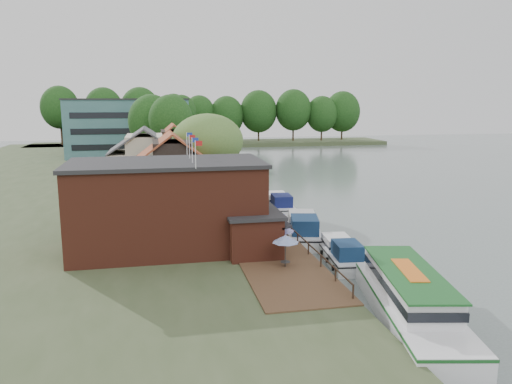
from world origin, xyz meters
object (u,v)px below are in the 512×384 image
cottage_c (174,153)px  umbrella_3 (274,222)px  umbrella_4 (256,214)px  cruiser_2 (279,202)px  umbrella_6 (246,201)px  cruiser_0 (341,250)px  hotel_block (129,127)px  cruiser_1 (303,226)px  pub (192,204)px  cottage_a (172,172)px  tour_boat (412,297)px  umbrella_2 (267,230)px  umbrella_5 (247,205)px  willow (208,157)px  cottage_b (145,161)px  swan (389,293)px  umbrella_1 (281,239)px  umbrella_0 (285,251)px

cottage_c → umbrella_3: bearing=-76.9°
umbrella_4 → cruiser_2: size_ratio=0.25×
umbrella_3 → cruiser_2: 14.58m
umbrella_6 → cruiser_0: size_ratio=0.27×
hotel_block → cruiser_0: 77.09m
cruiser_1 → cruiser_2: (0.70, 12.09, -0.15)m
pub → cruiser_2: bearing=54.7°
cottage_c → umbrella_3: 32.89m
cottage_a → tour_boat: 32.36m
umbrella_6 → cruiser_1: umbrella_6 is taller
umbrella_4 → umbrella_6: size_ratio=0.99×
umbrella_2 → cruiser_0: (5.50, -2.87, -1.22)m
umbrella_5 → cruiser_2: bearing=50.9°
willow → cottage_b: bearing=146.3°
cruiser_2 → swan: bearing=-84.3°
hotel_block → cruiser_1: bearing=-74.4°
pub → umbrella_1: bearing=-27.2°
umbrella_6 → swan: umbrella_6 is taller
pub → tour_boat: (11.76, -14.51, -3.13)m
cottage_b → swan: cottage_b is taller
cruiser_0 → cruiser_2: cruiser_2 is taller
umbrella_4 → cruiser_0: 10.26m
cottage_c → umbrella_6: size_ratio=3.55×
umbrella_4 → cottage_c: bearing=102.7°
umbrella_0 → umbrella_4: bearing=88.6°
willow → umbrella_0: 26.90m
hotel_block → umbrella_4: size_ratio=10.69×
umbrella_5 → cruiser_0: (5.31, -13.24, -1.22)m
cottage_b → umbrella_5: bearing=-55.3°
pub → hotel_block: size_ratio=0.79×
umbrella_0 → willow: bearing=95.7°
willow → tour_boat: size_ratio=0.75×
umbrella_2 → cruiser_1: bearing=44.6°
cottage_a → willow: bearing=48.0°
umbrella_4 → cruiser_0: umbrella_4 is taller
hotel_block → umbrella_3: hotel_block is taller
cottage_b → umbrella_3: bearing=-63.5°
umbrella_0 → umbrella_3: 8.66m
cottage_a → tour_boat: cottage_a is taller
umbrella_0 → umbrella_5: bearing=89.2°
umbrella_6 → umbrella_3: bearing=-85.2°
umbrella_3 → umbrella_5: size_ratio=1.00×
pub → swan: size_ratio=45.45×
hotel_block → cottage_b: 46.21m
cottage_b → umbrella_5: size_ratio=4.04×
cruiser_1 → cruiser_2: bearing=99.6°
hotel_block → willow: (11.50, -51.00, -0.94)m
cruiser_1 → pub: bearing=-146.6°
cottage_c → umbrella_2: (6.22, -34.41, -2.96)m
swan → pub: bearing=139.2°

